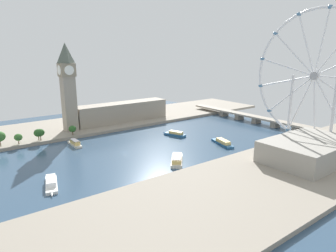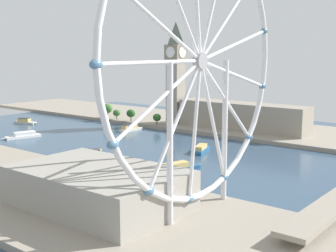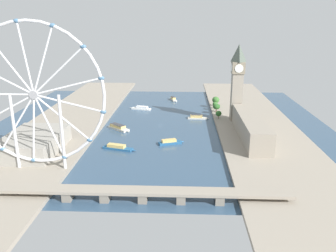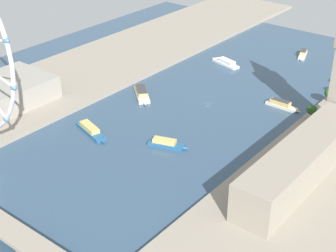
{
  "view_description": "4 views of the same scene",
  "coord_description": "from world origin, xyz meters",
  "px_view_note": "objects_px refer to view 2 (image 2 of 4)",
  "views": [
    {
      "loc": [
        219.35,
        -120.37,
        84.24
      ],
      "look_at": [
        -5.83,
        50.6,
        14.23
      ],
      "focal_mm": 32.77,
      "sensor_mm": 36.0,
      "label": 1
    },
    {
      "loc": [
        235.9,
        236.34,
        67.66
      ],
      "look_at": [
        -3.28,
        45.99,
        17.03
      ],
      "focal_mm": 49.5,
      "sensor_mm": 36.0,
      "label": 2
    },
    {
      "loc": [
        -26.09,
        388.8,
        118.11
      ],
      "look_at": [
        -11.97,
        64.05,
        18.21
      ],
      "focal_mm": 37.19,
      "sensor_mm": 36.0,
      "label": 3
    },
    {
      "loc": [
        -183.32,
        276.96,
        162.75
      ],
      "look_at": [
        -7.5,
        55.72,
        7.88
      ],
      "focal_mm": 54.92,
      "sensor_mm": 36.0,
      "label": 4
    }
  ],
  "objects_px": {
    "clock_tower": "(176,71)",
    "riverside_hall": "(98,187)",
    "tour_boat_4": "(25,121)",
    "tour_boat_5": "(176,168)",
    "tour_boat_1": "(23,135)",
    "ferris_wheel": "(200,63)",
    "parliament_block": "(242,116)",
    "tour_boat_2": "(88,155)",
    "tour_boat_3": "(130,128)",
    "tour_boat_0": "(201,149)"
  },
  "relations": [
    {
      "from": "riverside_hall",
      "to": "tour_boat_4",
      "type": "bearing_deg",
      "value": -117.97
    },
    {
      "from": "tour_boat_1",
      "to": "tour_boat_2",
      "type": "xyz_separation_m",
      "value": [
        15.01,
        90.65,
        0.43
      ]
    },
    {
      "from": "ferris_wheel",
      "to": "tour_boat_4",
      "type": "relative_size",
      "value": 4.66
    },
    {
      "from": "tour_boat_2",
      "to": "ferris_wheel",
      "type": "bearing_deg",
      "value": -69.47
    },
    {
      "from": "tour_boat_2",
      "to": "tour_boat_3",
      "type": "height_order",
      "value": "tour_boat_2"
    },
    {
      "from": "tour_boat_1",
      "to": "clock_tower",
      "type": "bearing_deg",
      "value": 170.16
    },
    {
      "from": "tour_boat_2",
      "to": "tour_boat_4",
      "type": "relative_size",
      "value": 1.13
    },
    {
      "from": "tour_boat_1",
      "to": "ferris_wheel",
      "type": "bearing_deg",
      "value": 90.14
    },
    {
      "from": "tour_boat_2",
      "to": "tour_boat_3",
      "type": "relative_size",
      "value": 1.03
    },
    {
      "from": "tour_boat_1",
      "to": "tour_boat_2",
      "type": "height_order",
      "value": "tour_boat_2"
    },
    {
      "from": "tour_boat_4",
      "to": "tour_boat_5",
      "type": "bearing_deg",
      "value": -30.06
    },
    {
      "from": "clock_tower",
      "to": "tour_boat_4",
      "type": "distance_m",
      "value": 146.66
    },
    {
      "from": "clock_tower",
      "to": "ferris_wheel",
      "type": "height_order",
      "value": "ferris_wheel"
    },
    {
      "from": "clock_tower",
      "to": "tour_boat_0",
      "type": "distance_m",
      "value": 118.55
    },
    {
      "from": "parliament_block",
      "to": "tour_boat_5",
      "type": "height_order",
      "value": "parliament_block"
    },
    {
      "from": "tour_boat_4",
      "to": "tour_boat_5",
      "type": "height_order",
      "value": "tour_boat_4"
    },
    {
      "from": "riverside_hall",
      "to": "tour_boat_1",
      "type": "distance_m",
      "value": 185.59
    },
    {
      "from": "tour_boat_2",
      "to": "tour_boat_0",
      "type": "bearing_deg",
      "value": 3.39
    },
    {
      "from": "clock_tower",
      "to": "tour_boat_3",
      "type": "height_order",
      "value": "clock_tower"
    },
    {
      "from": "riverside_hall",
      "to": "tour_boat_1",
      "type": "bearing_deg",
      "value": -114.94
    },
    {
      "from": "ferris_wheel",
      "to": "tour_boat_3",
      "type": "height_order",
      "value": "ferris_wheel"
    },
    {
      "from": "riverside_hall",
      "to": "tour_boat_1",
      "type": "relative_size",
      "value": 2.29
    },
    {
      "from": "parliament_block",
      "to": "riverside_hall",
      "type": "xyz_separation_m",
      "value": [
        203.62,
        47.24,
        -2.8
      ]
    },
    {
      "from": "ferris_wheel",
      "to": "tour_boat_1",
      "type": "bearing_deg",
      "value": -105.51
    },
    {
      "from": "parliament_block",
      "to": "tour_boat_4",
      "type": "distance_m",
      "value": 198.21
    },
    {
      "from": "riverside_hall",
      "to": "tour_boat_2",
      "type": "distance_m",
      "value": 100.3
    },
    {
      "from": "riverside_hall",
      "to": "tour_boat_5",
      "type": "relative_size",
      "value": 2.1
    },
    {
      "from": "tour_boat_3",
      "to": "tour_boat_5",
      "type": "relative_size",
      "value": 0.8
    },
    {
      "from": "parliament_block",
      "to": "tour_boat_1",
      "type": "height_order",
      "value": "parliament_block"
    },
    {
      "from": "tour_boat_3",
      "to": "tour_boat_4",
      "type": "bearing_deg",
      "value": 108.53
    },
    {
      "from": "tour_boat_2",
      "to": "parliament_block",
      "type": "bearing_deg",
      "value": 28.54
    },
    {
      "from": "clock_tower",
      "to": "ferris_wheel",
      "type": "bearing_deg",
      "value": 39.95
    },
    {
      "from": "ferris_wheel",
      "to": "tour_boat_1",
      "type": "xyz_separation_m",
      "value": [
        -56.72,
        -204.39,
        -60.7
      ]
    },
    {
      "from": "tour_boat_0",
      "to": "tour_boat_2",
      "type": "xyz_separation_m",
      "value": [
        59.73,
        -45.47,
        0.31
      ]
    },
    {
      "from": "tour_boat_0",
      "to": "tour_boat_4",
      "type": "distance_m",
      "value": 194.81
    },
    {
      "from": "ferris_wheel",
      "to": "tour_boat_2",
      "type": "height_order",
      "value": "ferris_wheel"
    },
    {
      "from": "parliament_block",
      "to": "riverside_hall",
      "type": "distance_m",
      "value": 209.05
    },
    {
      "from": "tour_boat_1",
      "to": "tour_boat_3",
      "type": "xyz_separation_m",
      "value": [
        -74.69,
        43.54,
        0.26
      ]
    },
    {
      "from": "riverside_hall",
      "to": "tour_boat_5",
      "type": "distance_m",
      "value": 75.83
    },
    {
      "from": "tour_boat_5",
      "to": "ferris_wheel",
      "type": "bearing_deg",
      "value": -118.94
    },
    {
      "from": "tour_boat_3",
      "to": "tour_boat_2",
      "type": "bearing_deg",
      "value": -151.37
    },
    {
      "from": "parliament_block",
      "to": "tour_boat_2",
      "type": "height_order",
      "value": "parliament_block"
    },
    {
      "from": "clock_tower",
      "to": "riverside_hall",
      "type": "distance_m",
      "value": 229.83
    },
    {
      "from": "riverside_hall",
      "to": "tour_boat_2",
      "type": "relative_size",
      "value": 2.54
    },
    {
      "from": "clock_tower",
      "to": "parliament_block",
      "type": "xyz_separation_m",
      "value": [
        -6.11,
        63.94,
        -35.22
      ]
    },
    {
      "from": "ferris_wheel",
      "to": "tour_boat_5",
      "type": "height_order",
      "value": "ferris_wheel"
    },
    {
      "from": "tour_boat_4",
      "to": "ferris_wheel",
      "type": "bearing_deg",
      "value": -38.23
    },
    {
      "from": "tour_boat_0",
      "to": "riverside_hall",
      "type": "bearing_deg",
      "value": 175.59
    },
    {
      "from": "tour_boat_1",
      "to": "tour_boat_2",
      "type": "relative_size",
      "value": 1.11
    },
    {
      "from": "tour_boat_2",
      "to": "tour_boat_4",
      "type": "distance_m",
      "value": 159.93
    }
  ]
}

